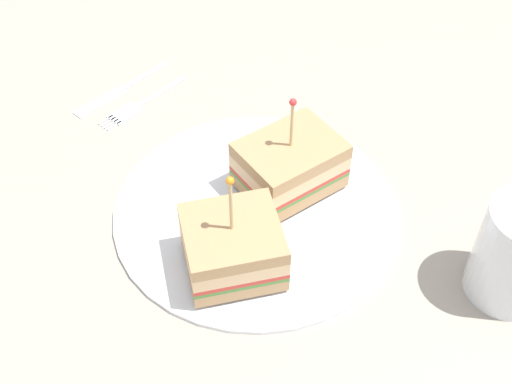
% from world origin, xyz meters
% --- Properties ---
extents(ground_plane, '(1.20, 1.20, 0.02)m').
position_xyz_m(ground_plane, '(0.00, 0.00, -0.01)').
color(ground_plane, '#9E9384').
extents(plate, '(0.28, 0.28, 0.01)m').
position_xyz_m(plate, '(0.00, 0.00, 0.00)').
color(plate, white).
rests_on(plate, ground_plane).
extents(sandwich_half_front, '(0.07, 0.10, 0.11)m').
position_xyz_m(sandwich_half_front, '(0.01, -0.05, 0.04)').
color(sandwich_half_front, tan).
rests_on(sandwich_half_front, plate).
extents(sandwich_half_back, '(0.10, 0.11, 0.11)m').
position_xyz_m(sandwich_half_back, '(-0.05, 0.06, 0.03)').
color(sandwich_half_back, tan).
rests_on(sandwich_half_back, plate).
extents(fork, '(0.04, 0.13, 0.00)m').
position_xyz_m(fork, '(0.21, 0.02, 0.00)').
color(fork, silver).
rests_on(fork, ground_plane).
extents(knife, '(0.04, 0.14, 0.00)m').
position_xyz_m(knife, '(0.25, 0.02, 0.00)').
color(knife, silver).
rests_on(knife, ground_plane).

